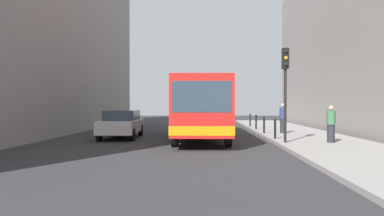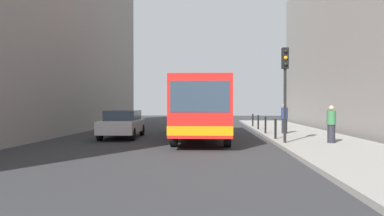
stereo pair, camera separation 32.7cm
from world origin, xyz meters
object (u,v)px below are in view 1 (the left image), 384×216
object	(u,v)px
bus	(201,106)
bollard_mid	(264,125)
pedestrian_near_signal	(331,124)
pedestrian_mid_sidewalk	(283,118)
car_beside_bus	(122,123)
traffic_light	(285,77)
bollard_near	(275,129)
bollard_farthest	(250,120)
bollard_far	(256,122)

from	to	relation	value
bus	bollard_mid	distance (m)	4.01
pedestrian_near_signal	pedestrian_mid_sidewalk	xyz separation A→B (m)	(-1.01, 4.83, 0.06)
car_beside_bus	pedestrian_near_signal	world-z (taller)	pedestrian_near_signal
bus	pedestrian_near_signal	distance (m)	6.70
car_beside_bus	traffic_light	size ratio (longest dim) A/B	1.09
bollard_mid	bollard_near	bearing A→B (deg)	-90.00
bollard_farthest	pedestrian_mid_sidewalk	size ratio (longest dim) A/B	0.56
car_beside_bus	traffic_light	world-z (taller)	traffic_light
bollard_near	pedestrian_mid_sidewalk	size ratio (longest dim) A/B	0.56
bus	bollard_far	world-z (taller)	bus
bus	bollard_mid	bearing A→B (deg)	-160.65
pedestrian_mid_sidewalk	traffic_light	bearing A→B (deg)	-136.46
bollard_farthest	bollard_mid	bearing A→B (deg)	-90.00
bollard_mid	bollard_farthest	world-z (taller)	same
bus	bollard_mid	size ratio (longest dim) A/B	11.65
bollard_near	pedestrian_near_signal	bearing A→B (deg)	-37.93
traffic_light	bollard_far	size ratio (longest dim) A/B	4.32
pedestrian_near_signal	bus	bearing A→B (deg)	107.15
bollard_farthest	bus	bearing A→B (deg)	-115.14
bollard_near	pedestrian_near_signal	world-z (taller)	pedestrian_near_signal
car_beside_bus	bollard_farthest	bearing A→B (deg)	-137.88
bollard_farthest	car_beside_bus	bearing A→B (deg)	-134.87
car_beside_bus	traffic_light	distance (m)	8.92
bus	pedestrian_mid_sidewalk	distance (m)	4.94
bollard_mid	bollard_farthest	size ratio (longest dim) A/B	1.00
bus	bollard_far	size ratio (longest dim) A/B	11.65
car_beside_bus	bollard_far	size ratio (longest dim) A/B	4.72
bollard_farthest	pedestrian_mid_sidewalk	xyz separation A→B (m)	(1.08, -6.32, 0.38)
bollard_near	pedestrian_mid_sidewalk	world-z (taller)	pedestrian_mid_sidewalk
traffic_light	bollard_farthest	distance (m)	11.47
car_beside_bus	traffic_light	xyz separation A→B (m)	(7.99, -3.30, 2.22)
car_beside_bus	pedestrian_mid_sidewalk	world-z (taller)	pedestrian_mid_sidewalk
pedestrian_mid_sidewalk	bollard_far	bearing A→B (deg)	73.68
bus	traffic_light	xyz separation A→B (m)	(3.71, -3.52, 1.28)
bollard_farthest	traffic_light	bearing A→B (deg)	-89.49
bollard_near	traffic_light	bearing A→B (deg)	-86.63
bollard_far	pedestrian_mid_sidewalk	bearing A→B (deg)	-71.11
bus	traffic_light	bearing A→B (deg)	135.36
bus	bollard_mid	xyz separation A→B (m)	(3.61, 1.35, -1.10)
bus	pedestrian_mid_sidewalk	size ratio (longest dim) A/B	6.47
bollard_mid	bollard_farthest	xyz separation A→B (m)	(0.00, 6.35, 0.00)
car_beside_bus	bollard_near	world-z (taller)	car_beside_bus
bollard_near	pedestrian_mid_sidewalk	distance (m)	3.40
car_beside_bus	bollard_near	bearing A→B (deg)	165.52
bus	traffic_light	distance (m)	5.28
bus	bollard_near	bearing A→B (deg)	152.07
car_beside_bus	pedestrian_near_signal	xyz separation A→B (m)	(9.97, -3.22, 0.16)
bollard_near	bollard_farthest	distance (m)	9.52
bollard_near	bollard_farthest	xyz separation A→B (m)	(0.00, 9.52, 0.00)
bollard_mid	pedestrian_near_signal	size ratio (longest dim) A/B	0.59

